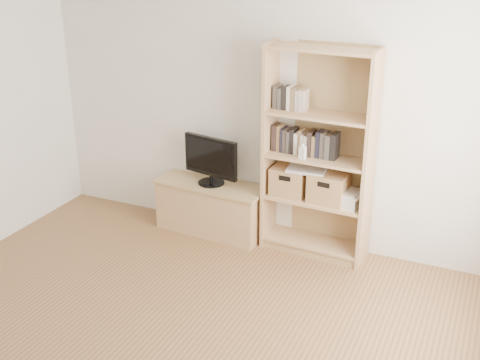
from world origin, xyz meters
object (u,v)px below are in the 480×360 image
Objects in this scene: tv_stand at (212,209)px; television at (211,161)px; laptop at (307,169)px; baby_monitor at (302,153)px; basket_left at (290,181)px; bookshelf at (318,154)px; basket_right at (329,187)px.

television is at bearing 3.69° from tv_stand.
baby_monitor is at bearing -106.40° from laptop.
basket_left reaches higher than tv_stand.
baby_monitor is (-0.11, -0.10, 0.03)m from bookshelf.
basket_left is (-0.25, 0.01, -0.29)m from bookshelf.
baby_monitor is 0.41m from basket_right.
tv_stand is 3.36× the size of basket_left.
television is at bearing -174.81° from basket_right.
baby_monitor is at bearing -34.87° from basket_left.
bookshelf reaches higher than tv_stand.
bookshelf is 3.24× the size of television.
television is 0.79m from basket_left.
television is 1.87× the size of basket_left.
television is (0.00, 0.00, 0.49)m from tv_stand.
baby_monitor reaches higher than laptop.
baby_monitor is at bearing -135.00° from bookshelf.
baby_monitor is 0.33× the size of laptop.
basket_left is at bearing -178.20° from basket_right.
bookshelf is 6.05× the size of basket_left.
basket_right reaches higher than tv_stand.
laptop reaches higher than tv_stand.
basket_right is (1.15, 0.02, -0.08)m from television.
tv_stand is 1.23m from basket_right.
basket_right is at bearing 4.64° from tv_stand.
bookshelf reaches higher than television.
tv_stand is 1.26m from bookshelf.
tv_stand is at bearing -172.80° from baby_monitor.
baby_monitor is 0.34× the size of basket_right.
tv_stand is 1.10m from laptop.
bookshelf is 5.62× the size of laptop.
bookshelf is at bearing 5.31° from tv_stand.
laptop is (0.02, 0.09, -0.18)m from baby_monitor.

